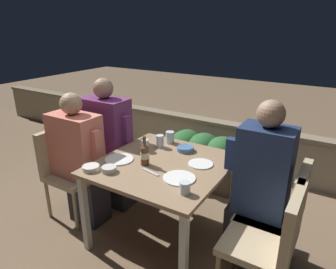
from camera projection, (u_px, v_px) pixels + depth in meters
ground_plane at (163, 235)px, 2.65m from camera, size 16.00×16.00×0.00m
parapet_wall at (230, 145)px, 3.83m from camera, size 9.00×0.18×0.59m
dining_table at (163, 172)px, 2.43m from camera, size 1.00×1.02×0.71m
planter_hedge at (202, 156)px, 3.42m from camera, size 0.81×0.47×0.61m
chair_left_near at (66, 164)px, 2.83m from camera, size 0.44×0.43×0.85m
person_coral_top at (80, 160)px, 2.70m from camera, size 0.51×0.26×1.22m
chair_left_far at (96, 152)px, 3.09m from camera, size 0.44×0.43×0.85m
person_purple_stripe at (110, 144)px, 2.94m from camera, size 0.51×0.26×1.29m
chair_right_near at (273, 237)px, 1.87m from camera, size 0.44×0.43×0.85m
chair_right_far at (283, 209)px, 2.14m from camera, size 0.44×0.43×0.85m
person_navy_jumper at (258, 185)px, 2.19m from camera, size 0.47×0.26×1.30m
beer_bottle at (145, 154)px, 2.35m from camera, size 0.07×0.07×0.24m
plate_0 at (179, 178)px, 2.16m from camera, size 0.24×0.24×0.01m
plate_1 at (119, 159)px, 2.46m from camera, size 0.24×0.24×0.01m
plate_2 at (201, 164)px, 2.38m from camera, size 0.20×0.20×0.01m
bowl_0 at (185, 148)px, 2.63m from camera, size 0.15×0.15×0.04m
bowl_1 at (109, 169)px, 2.26m from camera, size 0.11×0.11×0.04m
bowl_2 at (91, 168)px, 2.28m from camera, size 0.13×0.13×0.04m
glass_cup_0 at (185, 188)px, 1.96m from camera, size 0.07×0.07×0.08m
glass_cup_1 at (170, 137)px, 2.80m from camera, size 0.08×0.08×0.11m
glass_cup_2 at (145, 145)px, 2.62m from camera, size 0.07×0.07×0.10m
glass_cup_3 at (160, 141)px, 2.70m from camera, size 0.07×0.07×0.11m
fork_0 at (150, 172)px, 2.25m from camera, size 0.17×0.05×0.01m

